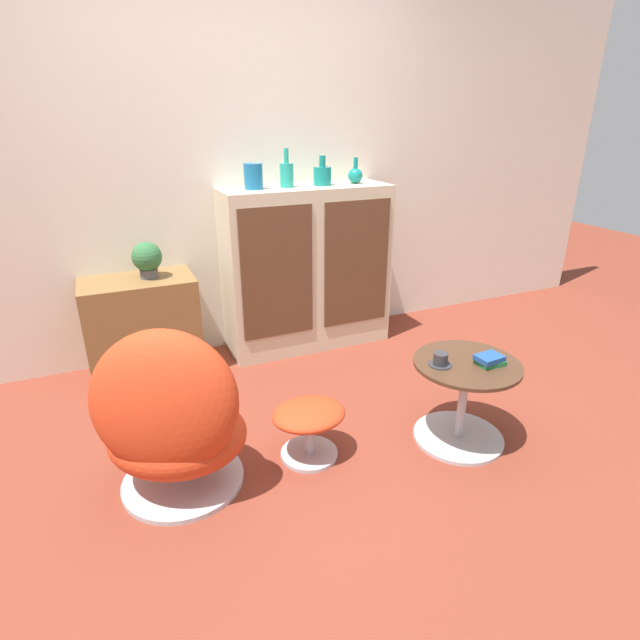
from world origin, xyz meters
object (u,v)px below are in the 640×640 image
at_px(egg_chair, 172,422).
at_px(vase_rightmost, 355,175).
at_px(sideboard, 307,269).
at_px(coffee_table, 463,399).
at_px(potted_plant, 147,259).
at_px(teacup, 440,360).
at_px(vase_inner_right, 322,175).
at_px(vase_inner_left, 287,174).
at_px(book_stack, 490,360).
at_px(tv_console, 143,327).
at_px(vase_leftmost, 253,176).
at_px(ottoman, 309,420).

xyz_separation_m(egg_chair, vase_rightmost, (1.49, 1.23, 0.82)).
height_order(sideboard, coffee_table, sideboard).
relative_size(potted_plant, teacup, 1.99).
distance_m(vase_inner_right, potted_plant, 1.25).
bearing_deg(egg_chair, vase_inner_left, 51.05).
distance_m(egg_chair, book_stack, 1.49).
bearing_deg(sideboard, vase_rightmost, 0.61).
xyz_separation_m(vase_rightmost, teacup, (-0.24, -1.39, -0.71)).
xyz_separation_m(tv_console, coffee_table, (1.39, -1.42, -0.08)).
bearing_deg(potted_plant, tv_console, -179.66).
bearing_deg(vase_leftmost, egg_chair, -122.13).
bearing_deg(teacup, egg_chair, 172.65).
bearing_deg(sideboard, vase_leftmost, 179.37).
bearing_deg(ottoman, potted_plant, 113.88).
bearing_deg(vase_leftmost, vase_rightmost, 0.00).
distance_m(vase_leftmost, vase_inner_right, 0.47).
relative_size(coffee_table, book_stack, 3.75).
xyz_separation_m(coffee_table, vase_rightmost, (0.10, 1.42, 0.95)).
bearing_deg(potted_plant, teacup, -49.89).
relative_size(vase_inner_left, potted_plant, 1.08).
bearing_deg(vase_leftmost, coffee_table, -66.57).
bearing_deg(egg_chair, book_stack, -9.69).
bearing_deg(vase_inner_right, coffee_table, -84.24).
bearing_deg(vase_inner_right, ottoman, -116.65).
bearing_deg(vase_inner_left, tv_console, -179.82).
bearing_deg(coffee_table, potted_plant, 132.72).
xyz_separation_m(vase_leftmost, book_stack, (0.70, -1.48, -0.74)).
height_order(tv_console, vase_rightmost, vase_rightmost).
bearing_deg(sideboard, vase_inner_right, 1.87).
distance_m(tv_console, vase_leftmost, 1.18).
distance_m(coffee_table, teacup, 0.27).
relative_size(egg_chair, potted_plant, 3.68).
relative_size(vase_inner_right, teacup, 1.70).
relative_size(sideboard, tv_console, 1.70).
bearing_deg(sideboard, teacup, -84.99).
xyz_separation_m(vase_leftmost, vase_inner_left, (0.22, 0.00, 0.00)).
bearing_deg(ottoman, vase_inner_right, 63.35).
bearing_deg(potted_plant, vase_leftmost, 0.22).
bearing_deg(vase_inner_left, book_stack, -72.18).
bearing_deg(tv_console, potted_plant, 0.34).
bearing_deg(potted_plant, vase_inner_left, 0.17).
bearing_deg(book_stack, coffee_table, 143.74).
relative_size(tv_console, egg_chair, 0.83).
bearing_deg(tv_console, egg_chair, -89.97).
relative_size(egg_chair, vase_rightmost, 4.80).
relative_size(vase_inner_left, book_stack, 1.73).
height_order(ottoman, vase_inner_right, vase_inner_right).
height_order(vase_leftmost, vase_inner_left, vase_inner_left).
bearing_deg(teacup, book_stack, -22.08).
height_order(coffee_table, vase_inner_left, vase_inner_left).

